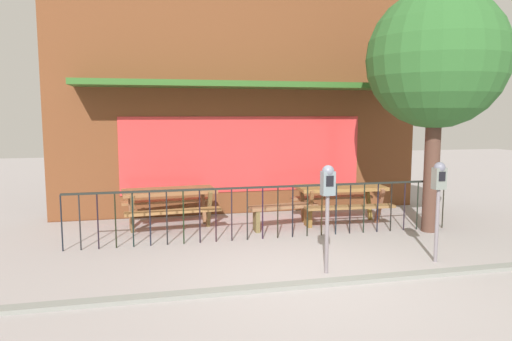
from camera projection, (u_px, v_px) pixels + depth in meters
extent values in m
plane|color=#9F9898|center=(307.00, 275.00, 6.58)|extent=(40.00, 40.00, 0.00)
cube|color=#472211|center=(243.00, 211.00, 11.00)|extent=(8.44, 0.54, 0.01)
cube|color=brown|center=(242.00, 87.00, 10.66)|extent=(8.44, 0.50, 5.71)
cube|color=#D83838|center=(245.00, 154.00, 10.59)|extent=(5.49, 0.02, 1.70)
cube|color=#305F23|center=(249.00, 85.00, 9.98)|extent=(7.18, 0.91, 0.12)
cube|color=black|center=(270.00, 187.00, 8.43)|extent=(7.09, 0.04, 0.04)
cylinder|color=black|center=(62.00, 223.00, 7.69)|extent=(0.02, 0.02, 0.95)
cylinder|color=black|center=(80.00, 222.00, 7.75)|extent=(0.02, 0.02, 0.95)
cylinder|color=black|center=(98.00, 221.00, 7.82)|extent=(0.02, 0.02, 0.95)
cylinder|color=black|center=(116.00, 220.00, 7.88)|extent=(0.02, 0.02, 0.95)
cylinder|color=black|center=(133.00, 220.00, 7.95)|extent=(0.02, 0.02, 0.95)
cylinder|color=black|center=(150.00, 219.00, 8.01)|extent=(0.02, 0.02, 0.95)
cylinder|color=black|center=(167.00, 218.00, 8.07)|extent=(0.02, 0.02, 0.95)
cylinder|color=black|center=(183.00, 217.00, 8.14)|extent=(0.02, 0.02, 0.95)
cylinder|color=black|center=(200.00, 216.00, 8.20)|extent=(0.02, 0.02, 0.95)
cylinder|color=black|center=(216.00, 216.00, 8.26)|extent=(0.02, 0.02, 0.95)
cylinder|color=black|center=(232.00, 215.00, 8.33)|extent=(0.02, 0.02, 0.95)
cylinder|color=black|center=(247.00, 214.00, 8.39)|extent=(0.02, 0.02, 0.95)
cylinder|color=black|center=(263.00, 213.00, 8.46)|extent=(0.02, 0.02, 0.95)
cylinder|color=black|center=(278.00, 212.00, 8.52)|extent=(0.02, 0.02, 0.95)
cylinder|color=black|center=(293.00, 212.00, 8.58)|extent=(0.02, 0.02, 0.95)
cylinder|color=black|center=(307.00, 211.00, 8.65)|extent=(0.02, 0.02, 0.95)
cylinder|color=black|center=(322.00, 210.00, 8.71)|extent=(0.02, 0.02, 0.95)
cylinder|color=black|center=(336.00, 210.00, 8.77)|extent=(0.02, 0.02, 0.95)
cylinder|color=black|center=(350.00, 209.00, 8.84)|extent=(0.02, 0.02, 0.95)
cylinder|color=black|center=(364.00, 208.00, 8.90)|extent=(0.02, 0.02, 0.95)
cylinder|color=black|center=(378.00, 208.00, 8.97)|extent=(0.02, 0.02, 0.95)
cylinder|color=black|center=(391.00, 207.00, 9.03)|extent=(0.02, 0.02, 0.95)
cylinder|color=black|center=(404.00, 206.00, 9.09)|extent=(0.02, 0.02, 0.95)
cylinder|color=black|center=(417.00, 206.00, 9.16)|extent=(0.02, 0.02, 0.95)
cylinder|color=black|center=(430.00, 205.00, 9.22)|extent=(0.02, 0.02, 0.95)
cylinder|color=black|center=(443.00, 204.00, 9.28)|extent=(0.02, 0.02, 0.95)
cube|color=brown|center=(169.00, 191.00, 9.26)|extent=(1.86, 0.92, 0.07)
cube|color=olive|center=(174.00, 211.00, 8.78)|extent=(1.82, 0.42, 0.05)
cube|color=#96633A|center=(166.00, 201.00, 9.82)|extent=(1.82, 0.42, 0.05)
cube|color=brown|center=(132.00, 215.00, 8.81)|extent=(0.10, 0.35, 0.78)
cube|color=brown|center=(131.00, 209.00, 9.34)|extent=(0.10, 0.35, 0.78)
cube|color=brown|center=(209.00, 210.00, 9.27)|extent=(0.10, 0.35, 0.78)
cube|color=brown|center=(203.00, 205.00, 9.80)|extent=(0.10, 0.35, 0.78)
cube|color=olive|center=(341.00, 188.00, 9.69)|extent=(1.84, 0.86, 0.07)
cube|color=brown|center=(350.00, 207.00, 9.19)|extent=(1.81, 0.36, 0.05)
cube|color=brown|center=(332.00, 197.00, 10.27)|extent=(1.81, 0.36, 0.05)
cube|color=brown|center=(310.00, 209.00, 9.34)|extent=(0.09, 0.35, 0.78)
cube|color=brown|center=(302.00, 204.00, 9.89)|extent=(0.09, 0.35, 0.78)
cube|color=brown|center=(380.00, 207.00, 9.59)|extent=(0.09, 0.35, 0.78)
cube|color=brown|center=(368.00, 202.00, 10.14)|extent=(0.09, 0.35, 0.78)
cube|color=#8B5E3F|center=(283.00, 206.00, 9.21)|extent=(1.43, 0.52, 0.06)
cube|color=brown|center=(256.00, 220.00, 9.03)|extent=(0.08, 0.29, 0.45)
cube|color=brown|center=(308.00, 215.00, 9.44)|extent=(0.08, 0.29, 0.45)
cylinder|color=slate|center=(437.00, 226.00, 7.13)|extent=(0.06, 0.06, 1.13)
cube|color=slate|center=(439.00, 178.00, 7.04)|extent=(0.18, 0.14, 0.33)
sphere|color=slate|center=(440.00, 168.00, 7.02)|extent=(0.17, 0.17, 0.17)
cube|color=black|center=(442.00, 176.00, 6.97)|extent=(0.11, 0.01, 0.14)
cylinder|color=slate|center=(327.00, 234.00, 6.63)|extent=(0.06, 0.06, 1.13)
cube|color=slate|center=(328.00, 183.00, 6.54)|extent=(0.18, 0.14, 0.34)
sphere|color=slate|center=(328.00, 171.00, 6.52)|extent=(0.17, 0.17, 0.17)
cube|color=black|center=(330.00, 181.00, 6.46)|extent=(0.11, 0.01, 0.15)
cylinder|color=#4E3228|center=(432.00, 165.00, 8.91)|extent=(0.29, 0.29, 2.56)
sphere|color=#2D622B|center=(437.00, 59.00, 8.68)|extent=(2.58, 2.58, 2.58)
cube|color=gray|center=(317.00, 285.00, 6.21)|extent=(11.82, 0.20, 0.11)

